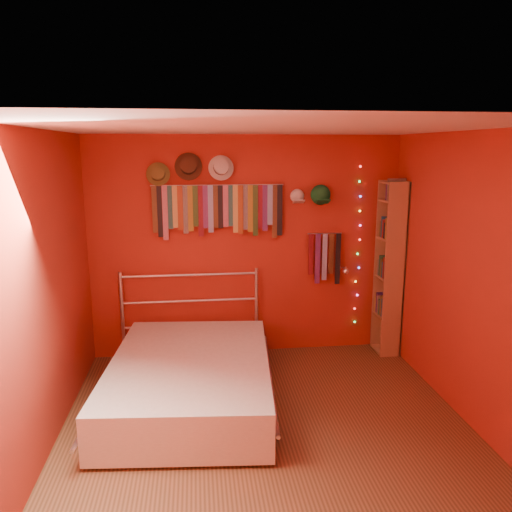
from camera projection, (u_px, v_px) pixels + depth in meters
name	position (u px, v px, depth m)	size (l,w,h in m)	color
ground	(268.00, 431.00, 4.23)	(3.50, 3.50, 0.00)	#50331B
back_wall	(246.00, 247.00, 5.66)	(3.50, 0.02, 2.50)	maroon
right_wall	(475.00, 283.00, 4.17)	(0.02, 3.50, 2.50)	maroon
left_wall	(39.00, 297.00, 3.76)	(0.02, 3.50, 2.50)	maroon
ceiling	(270.00, 128.00, 3.70)	(3.50, 3.50, 0.02)	white
tie_rack	(218.00, 208.00, 5.47)	(1.45, 0.03, 0.60)	silver
small_tie_rack	(325.00, 255.00, 5.73)	(0.40, 0.03, 0.60)	silver
fedora_olive	(158.00, 174.00, 5.29)	(0.25, 0.14, 0.25)	brown
fedora_brown	(188.00, 166.00, 5.30)	(0.30, 0.16, 0.29)	#422617
fedora_white	(221.00, 167.00, 5.35)	(0.27, 0.15, 0.27)	silver
cap_white	(297.00, 196.00, 5.56)	(0.17, 0.21, 0.17)	silver
cap_green	(321.00, 195.00, 5.59)	(0.20, 0.25, 0.20)	#16652B
fairy_lights	(358.00, 247.00, 5.78)	(0.06, 0.02, 1.86)	#FF3333
reading_lamp	(345.00, 271.00, 5.62)	(0.07, 0.30, 0.09)	silver
bookshelf	(393.00, 267.00, 5.70)	(0.25, 0.34, 2.00)	#AB774D
bed	(190.00, 379.00, 4.67)	(1.72, 2.17, 1.02)	silver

